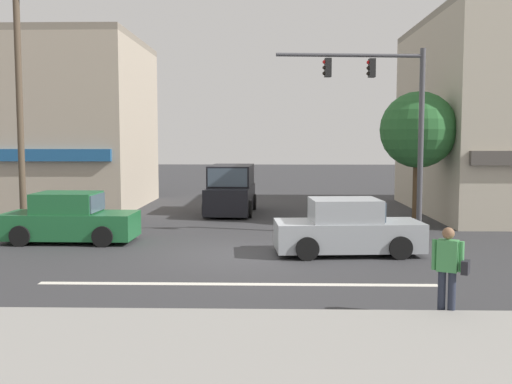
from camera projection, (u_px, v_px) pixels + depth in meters
name	position (u px, v px, depth m)	size (l,w,h in m)	color
ground_plane	(244.00, 254.00, 16.95)	(120.00, 120.00, 0.00)	#333335
lane_marking_stripe	(237.00, 284.00, 13.46)	(9.00, 0.24, 0.01)	silver
sidewalk_curb	(217.00, 364.00, 8.48)	(40.00, 5.00, 0.16)	gray
street_tree	(418.00, 130.00, 22.29)	(2.85, 2.85, 5.03)	#4C3823
utility_pole_near_left	(20.00, 107.00, 20.37)	(1.40, 0.22, 8.40)	brown
traffic_light_mast	(392.00, 111.00, 19.52)	(4.87, 0.61, 6.20)	#47474C
sedan_waiting_far	(70.00, 220.00, 18.94)	(4.13, 1.93, 1.58)	#1E6033
van_crossing_leftbound	(231.00, 190.00, 26.33)	(2.17, 4.67, 2.11)	black
sedan_approaching_near	(347.00, 229.00, 16.94)	(4.21, 2.11, 1.58)	#999EA3
pedestrian_foreground_with_bag	(449.00, 267.00, 10.85)	(0.64, 0.51, 1.67)	#232838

